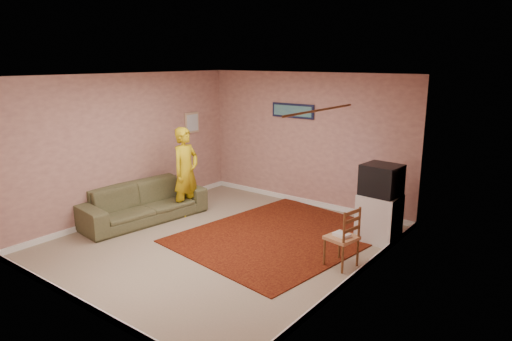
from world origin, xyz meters
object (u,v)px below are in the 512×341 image
Objects in this scene: crt_tv at (381,180)px; chair_b at (342,230)px; sofa at (143,202)px; person at (186,172)px; tv_cabinet at (379,218)px; chair_a at (386,201)px.

crt_tv is 1.30m from chair_b.
person is (0.40, 0.70, 0.49)m from sofa.
person is at bearing -163.89° from tv_cabinet.
tv_cabinet is at bearing -107.65° from chair_a.
person reaches higher than tv_cabinet.
chair_a reaches higher than chair_b.
person is at bearing -159.45° from crt_tv.
chair_b is 0.29× the size of person.
crt_tv reaches higher than chair_a.
person reaches higher than crt_tv.
person is (-3.37, -1.14, 0.21)m from chair_a.
chair_a is at bearing -55.98° from sofa.
tv_cabinet is 1.40× the size of chair_a.
sofa is (-3.75, -1.67, -0.05)m from tv_cabinet.
person is (-3.34, -0.97, -0.18)m from crt_tv.
person is (-3.31, 0.24, 0.29)m from chair_b.
sofa is (-3.77, -1.84, -0.28)m from chair_a.
crt_tv is 0.43m from chair_a.
chair_b is at bearing -92.05° from tv_cabinet.
crt_tv reaches higher than sofa.
chair_b reaches higher than tv_cabinet.
tv_cabinet is 1.26× the size of crt_tv.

